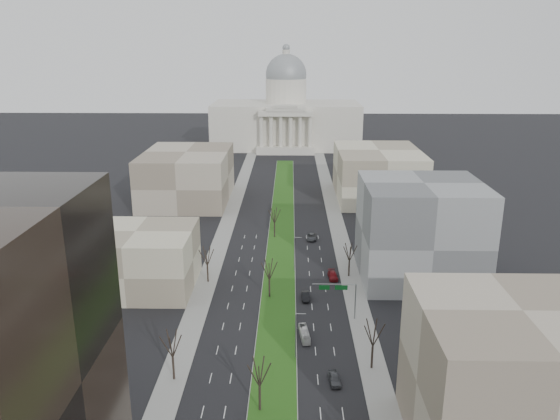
# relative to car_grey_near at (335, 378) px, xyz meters

# --- Properties ---
(ground) EXTENTS (600.00, 600.00, 0.00)m
(ground) POSITION_rel_car_grey_near_xyz_m (-10.30, 72.34, -0.79)
(ground) COLOR black
(ground) RESTS_ON ground
(median) EXTENTS (8.00, 222.03, 0.20)m
(median) POSITION_rel_car_grey_near_xyz_m (-10.30, 71.33, -0.68)
(median) COLOR #999993
(median) RESTS_ON ground
(sidewalk_left) EXTENTS (5.00, 330.00, 0.15)m
(sidewalk_left) POSITION_rel_car_grey_near_xyz_m (-27.80, 47.34, -0.71)
(sidewalk_left) COLOR gray
(sidewalk_left) RESTS_ON ground
(sidewalk_right) EXTENTS (5.00, 330.00, 0.15)m
(sidewalk_right) POSITION_rel_car_grey_near_xyz_m (7.20, 47.34, -0.71)
(sidewalk_right) COLOR gray
(sidewalk_right) RESTS_ON ground
(capitol) EXTENTS (80.00, 46.00, 55.00)m
(capitol) POSITION_rel_car_grey_near_xyz_m (-10.30, 221.93, 15.52)
(capitol) COLOR beige
(capitol) RESTS_ON ground
(building_beige_left) EXTENTS (26.00, 22.00, 14.00)m
(building_beige_left) POSITION_rel_car_grey_near_xyz_m (-43.30, 37.34, 6.21)
(building_beige_left) COLOR gray
(building_beige_left) RESTS_ON ground
(building_tan_right) EXTENTS (26.00, 24.00, 22.00)m
(building_tan_right) POSITION_rel_car_grey_near_xyz_m (22.70, -15.66, 10.21)
(building_tan_right) COLOR gray
(building_tan_right) RESTS_ON ground
(building_grey_right) EXTENTS (28.00, 26.00, 24.00)m
(building_grey_right) POSITION_rel_car_grey_near_xyz_m (23.70, 44.34, 11.21)
(building_grey_right) COLOR slate
(building_grey_right) RESTS_ON ground
(building_far_left) EXTENTS (30.00, 40.00, 18.00)m
(building_far_left) POSITION_rel_car_grey_near_xyz_m (-45.30, 112.34, 8.21)
(building_far_left) COLOR gray
(building_far_left) RESTS_ON ground
(building_far_right) EXTENTS (30.00, 40.00, 18.00)m
(building_far_right) POSITION_rel_car_grey_near_xyz_m (24.70, 117.34, 8.21)
(building_far_right) COLOR gray
(building_far_right) RESTS_ON ground
(tree_left_mid) EXTENTS (5.40, 5.40, 9.72)m
(tree_left_mid) POSITION_rel_car_grey_near_xyz_m (-27.50, 0.34, 6.21)
(tree_left_mid) COLOR black
(tree_left_mid) RESTS_ON ground
(tree_left_far) EXTENTS (5.28, 5.28, 9.50)m
(tree_left_far) POSITION_rel_car_grey_near_xyz_m (-27.50, 40.34, 6.06)
(tree_left_far) COLOR black
(tree_left_far) RESTS_ON ground
(tree_right_mid) EXTENTS (5.52, 5.52, 9.94)m
(tree_right_mid) POSITION_rel_car_grey_near_xyz_m (6.90, 4.34, 6.37)
(tree_right_mid) COLOR black
(tree_right_mid) RESTS_ON ground
(tree_right_far) EXTENTS (5.04, 5.04, 9.07)m
(tree_right_far) POSITION_rel_car_grey_near_xyz_m (6.90, 44.34, 5.74)
(tree_right_far) COLOR black
(tree_right_far) RESTS_ON ground
(tree_median_a) EXTENTS (5.40, 5.40, 9.72)m
(tree_median_a) POSITION_rel_car_grey_near_xyz_m (-12.30, -7.66, 6.21)
(tree_median_a) COLOR black
(tree_median_a) RESTS_ON ground
(tree_median_b) EXTENTS (5.40, 5.40, 9.72)m
(tree_median_b) POSITION_rel_car_grey_near_xyz_m (-12.30, 32.34, 6.21)
(tree_median_b) COLOR black
(tree_median_b) RESTS_ON ground
(tree_median_c) EXTENTS (5.40, 5.40, 9.72)m
(tree_median_c) POSITION_rel_car_grey_near_xyz_m (-12.30, 72.34, 6.21)
(tree_median_c) COLOR black
(tree_median_c) RESTS_ON ground
(streetlamp_median_b) EXTENTS (1.90, 0.20, 9.16)m
(streetlamp_median_b) POSITION_rel_car_grey_near_xyz_m (-6.54, 7.34, 4.02)
(streetlamp_median_b) COLOR gray
(streetlamp_median_b) RESTS_ON ground
(streetlamp_median_c) EXTENTS (1.90, 0.20, 9.16)m
(streetlamp_median_c) POSITION_rel_car_grey_near_xyz_m (-6.54, 47.34, 4.02)
(streetlamp_median_c) COLOR gray
(streetlamp_median_c) RESTS_ON ground
(mast_arm_signs) EXTENTS (9.12, 0.24, 8.09)m
(mast_arm_signs) POSITION_rel_car_grey_near_xyz_m (3.19, 22.37, 5.32)
(mast_arm_signs) COLOR gray
(mast_arm_signs) RESTS_ON ground
(car_grey_near) EXTENTS (2.26, 4.76, 1.57)m
(car_grey_near) POSITION_rel_car_grey_near_xyz_m (0.00, 0.00, 0.00)
(car_grey_near) COLOR #43454A
(car_grey_near) RESTS_ON ground
(car_black) EXTENTS (1.84, 4.91, 1.60)m
(car_black) POSITION_rel_car_grey_near_xyz_m (-4.12, 31.44, 0.01)
(car_black) COLOR black
(car_black) RESTS_ON ground
(car_red) EXTENTS (2.50, 5.44, 1.54)m
(car_red) POSITION_rel_car_grey_near_xyz_m (2.84, 43.01, -0.02)
(car_red) COLOR maroon
(car_red) RESTS_ON ground
(car_grey_far) EXTENTS (2.93, 5.82, 1.58)m
(car_grey_far) POSITION_rel_car_grey_near_xyz_m (-1.33, 70.76, 0.00)
(car_grey_far) COLOR #47494E
(car_grey_far) RESTS_ON ground
(box_van) EXTENTS (2.30, 6.74, 1.84)m
(box_van) POSITION_rel_car_grey_near_xyz_m (-4.80, 14.58, 0.13)
(box_van) COLOR silver
(box_van) RESTS_ON ground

